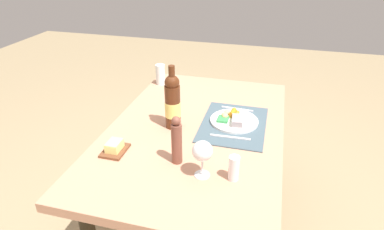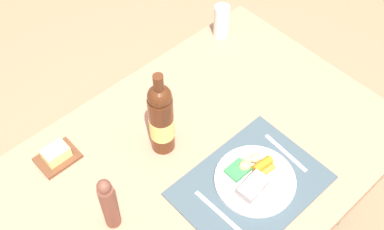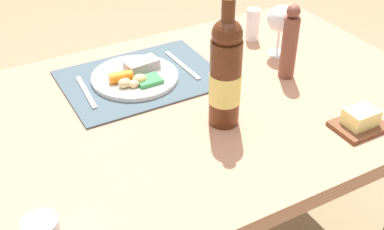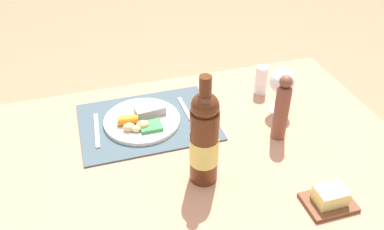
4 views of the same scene
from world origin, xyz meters
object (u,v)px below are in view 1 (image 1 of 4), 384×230
(dining_table, at_px, (196,140))
(pepper_mill, at_px, (177,141))
(butter_dish, at_px, (115,148))
(wine_glass, at_px, (202,152))
(salt_shaker, at_px, (234,168))
(water_tumbler, at_px, (161,76))
(dinner_plate, at_px, (233,120))
(knife, at_px, (237,109))
(fork, at_px, (230,137))
(wine_bottle, at_px, (173,102))

(dining_table, relative_size, pepper_mill, 6.11)
(pepper_mill, bearing_deg, butter_dish, 89.97)
(wine_glass, bearing_deg, salt_shaker, -85.25)
(water_tumbler, relative_size, butter_dish, 1.04)
(dinner_plate, relative_size, salt_shaker, 2.34)
(salt_shaker, bearing_deg, dining_table, 34.39)
(dinner_plate, height_order, pepper_mill, pepper_mill)
(butter_dish, bearing_deg, water_tumbler, 4.57)
(water_tumbler, bearing_deg, wine_glass, -150.59)
(salt_shaker, bearing_deg, knife, 6.17)
(dinner_plate, bearing_deg, fork, -177.24)
(dining_table, height_order, wine_glass, wine_glass)
(dining_table, bearing_deg, fork, -108.30)
(water_tumbler, distance_m, salt_shaker, 1.06)
(dining_table, xyz_separation_m, salt_shaker, (-0.36, -0.25, 0.13))
(water_tumbler, relative_size, wine_glass, 0.83)
(dinner_plate, height_order, salt_shaker, salt_shaker)
(dining_table, distance_m, dinner_plate, 0.23)
(dining_table, distance_m, fork, 0.22)
(water_tumbler, distance_m, wine_glass, 1.00)
(knife, xyz_separation_m, wine_bottle, (-0.27, 0.30, 0.13))
(butter_dish, xyz_separation_m, pepper_mill, (-0.00, -0.30, 0.09))
(dinner_plate, xyz_separation_m, knife, (0.15, -0.00, -0.01))
(dining_table, height_order, dinner_plate, dinner_plate)
(knife, distance_m, wine_bottle, 0.42)
(fork, relative_size, water_tumbler, 1.46)
(pepper_mill, distance_m, salt_shaker, 0.26)
(wine_bottle, bearing_deg, dinner_plate, -68.43)
(dining_table, xyz_separation_m, fork, (-0.06, -0.19, 0.09))
(fork, xyz_separation_m, wine_glass, (-0.31, 0.07, 0.11))
(fork, distance_m, knife, 0.31)
(dining_table, height_order, fork, fork)
(knife, xyz_separation_m, butter_dish, (-0.55, 0.49, 0.01))
(water_tumbler, bearing_deg, fork, -135.10)
(butter_dish, distance_m, wine_bottle, 0.36)
(salt_shaker, bearing_deg, fork, 11.12)
(dining_table, distance_m, knife, 0.32)
(fork, xyz_separation_m, pepper_mill, (-0.24, 0.20, 0.10))
(fork, height_order, wine_glass, wine_glass)
(dinner_plate, distance_m, knife, 0.15)
(pepper_mill, height_order, wine_bottle, wine_bottle)
(fork, height_order, butter_dish, butter_dish)
(fork, distance_m, pepper_mill, 0.33)
(dinner_plate, height_order, knife, dinner_plate)
(dinner_plate, relative_size, water_tumbler, 1.87)
(dining_table, bearing_deg, wine_glass, -162.14)
(butter_dish, bearing_deg, dining_table, -44.89)
(wine_glass, height_order, pepper_mill, pepper_mill)
(pepper_mill, distance_m, wine_bottle, 0.31)
(butter_dish, bearing_deg, wine_bottle, -33.52)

